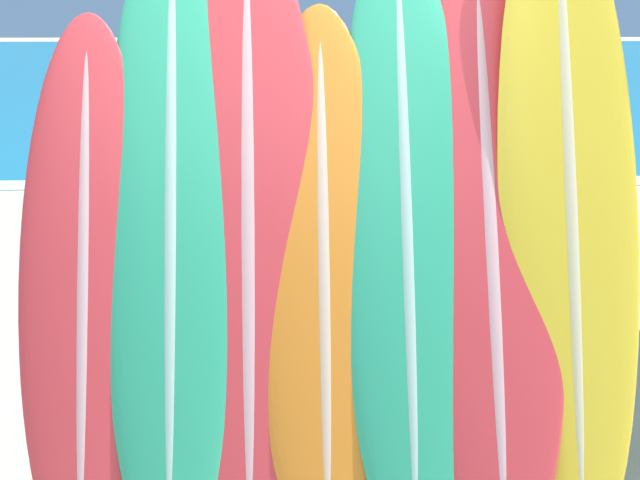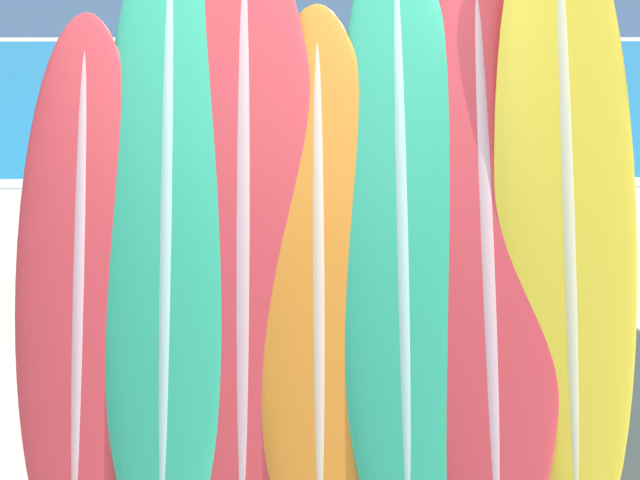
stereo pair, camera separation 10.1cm
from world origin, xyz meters
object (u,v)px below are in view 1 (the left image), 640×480
Objects in this scene: surfboard_slot_6 at (568,204)px; person_far_left at (593,173)px; surfboard_slot_2 at (248,233)px; person_near_water at (428,162)px; surfboard_rack at (328,402)px; surfboard_slot_5 at (489,245)px; surfboard_slot_0 at (84,283)px; surfboard_slot_3 at (324,275)px; surfboard_slot_4 at (406,231)px; surfboard_slot_1 at (172,223)px.

surfboard_slot_6 is 1.67× the size of person_far_left.
person_near_water is (1.18, 3.02, -0.22)m from surfboard_slot_2.
surfboard_slot_2 is (-0.30, 0.07, 0.67)m from surfboard_rack.
surfboard_slot_5 is 3.55m from person_far_left.
surfboard_slot_0 is 0.79× the size of surfboard_slot_6.
person_near_water is at bearing 85.27° from surfboard_slot_5.
surfboard_slot_3 is at bearing 32.13° from person_near_water.
surfboard_slot_4 reaches higher than surfboard_slot_2.
surfboard_slot_6 is at bearing 5.37° from surfboard_rack.
surfboard_slot_4 reaches higher than surfboard_slot_3.
surfboard_slot_4 reaches higher than surfboard_rack.
surfboard_slot_0 is at bearing 18.11° from person_near_water.
surfboard_slot_2 is at bearing -179.67° from surfboard_slot_4.
surfboard_slot_4 reaches higher than person_far_left.
person_near_water is at bearing 73.84° from surfboard_slot_3.
surfboard_slot_4 is at bearing -178.73° from surfboard_slot_6.
surfboard_slot_1 is 0.29m from surfboard_slot_2.
surfboard_slot_6 is at bearing 4.61° from surfboard_slot_3.
surfboard_slot_0 is at bearing -179.58° from surfboard_slot_3.
surfboard_slot_4 is at bearing -0.53° from surfboard_slot_1.
surfboard_rack is 0.92× the size of surfboard_slot_4.
surfboard_slot_6 is at bearing 49.35° from person_near_water.
surfboard_rack is 1.08× the size of surfboard_slot_0.
surfboard_slot_2 is 1.15× the size of surfboard_slot_3.
surfboard_slot_6 is at bearing 6.13° from surfboard_slot_5.
person_far_left reaches higher than surfboard_rack.
surfboard_slot_5 is at bearing 1.86° from surfboard_slot_0.
surfboard_slot_1 is 3.36m from person_near_water.
surfboard_slot_3 is 3.90m from person_far_left.
surfboard_slot_6 reaches higher than surfboard_slot_0.
surfboard_slot_1 is at bearing 155.36° from person_far_left.
surfboard_rack is at bearing -174.63° from surfboard_slot_6.
surfboard_slot_6 reaches higher than surfboard_slot_3.
person_far_left is at bearing 59.84° from surfboard_slot_4.
surfboard_slot_6 is (1.52, 0.01, 0.06)m from surfboard_slot_1.
surfboard_slot_3 reaches higher than person_near_water.
surfboard_slot_2 is at bearing 158.61° from person_far_left.
surfboard_slot_1 is 0.96× the size of surfboard_slot_6.
surfboard_slot_1 reaches higher than person_near_water.
surfboard_rack is 1.07× the size of surfboard_slot_3.
person_far_left is (2.45, 3.18, -0.34)m from surfboard_slot_2.
surfboard_slot_3 is at bearing 0.42° from surfboard_slot_0.
person_far_left is at bearing 52.40° from surfboard_slot_2.
person_near_water is at bearing 68.69° from surfboard_slot_2.
surfboard_slot_5 reaches higher than surfboard_rack.
surfboard_slot_3 is 0.65m from surfboard_slot_5.
surfboard_slot_2 is 1.54× the size of person_far_left.
person_far_left is at bearing 56.57° from surfboard_rack.
surfboard_slot_6 is at bearing 2.57° from surfboard_slot_0.
surfboard_slot_0 is at bearing -176.75° from surfboard_slot_4.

